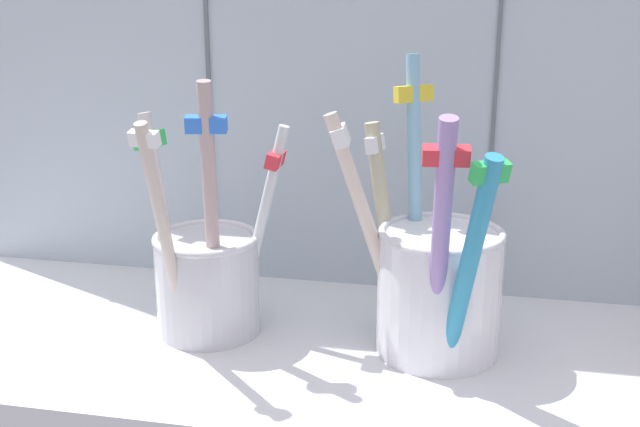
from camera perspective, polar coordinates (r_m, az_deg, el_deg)
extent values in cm
cube|color=silver|center=(55.17, -0.18, -10.16)|extent=(64.00, 22.00, 2.00)
cube|color=#B2C1CC|center=(60.81, 2.15, 13.61)|extent=(64.00, 2.00, 45.00)
cube|color=slate|center=(62.39, -8.01, 13.56)|extent=(0.30, 0.20, 45.00)
cube|color=slate|center=(58.90, 12.54, 13.10)|extent=(0.30, 0.20, 45.00)
cylinder|color=silver|center=(56.03, -7.87, -4.96)|extent=(7.06, 7.06, 6.73)
torus|color=silver|center=(54.84, -8.02, -1.70)|extent=(7.20, 7.20, 0.50)
cylinder|color=#B39A97|center=(52.23, -7.65, -0.03)|extent=(1.48, 2.92, 17.34)
cube|color=blue|center=(50.18, -8.00, 6.23)|extent=(2.68, 1.49, 1.09)
cylinder|color=silver|center=(53.97, -4.24, -1.10)|extent=(4.23, 0.75, 14.24)
cube|color=#E5333F|center=(52.33, -3.16, 3.82)|extent=(1.04, 2.11, 1.12)
cylinder|color=beige|center=(51.33, -10.81, -1.69)|extent=(1.35, 4.95, 15.43)
cube|color=white|center=(48.12, -12.24, 5.16)|extent=(1.90, 1.02, 1.02)
cylinder|color=silver|center=(56.92, -10.96, -0.26)|extent=(3.36, 2.07, 14.46)
cube|color=green|center=(56.14, -11.88, 5.10)|extent=(1.77, 2.55, 1.19)
cylinder|color=white|center=(52.92, 8.35, -5.54)|extent=(7.92, 7.92, 8.12)
torus|color=silver|center=(51.48, 8.54, -1.38)|extent=(8.02, 8.02, 0.50)
cylinder|color=#A280C4|center=(47.45, 8.42, -2.53)|extent=(1.66, 5.23, 16.48)
cube|color=#E5333F|center=(44.40, 8.86, 4.04)|extent=(2.67, 1.36, 1.17)
cylinder|color=beige|center=(51.01, 3.59, -1.50)|extent=(6.12, 1.63, 15.55)
cube|color=white|center=(49.40, 1.39, 5.40)|extent=(1.44, 2.21, 1.37)
cylinder|color=#B4AD8B|center=(53.32, 4.63, -1.25)|extent=(3.35, 1.71, 14.40)
cube|color=white|center=(52.07, 3.89, 4.92)|extent=(1.23, 1.99, 1.12)
cylinder|color=#7EB8D1|center=(53.62, 6.69, 1.15)|extent=(2.29, 2.70, 18.53)
cube|color=yellow|center=(52.68, 6.60, 8.36)|extent=(2.55, 2.13, 1.10)
cylinder|color=teal|center=(47.27, 10.31, -3.95)|extent=(3.59, 5.04, 14.60)
cube|color=green|center=(43.95, 11.86, 2.86)|extent=(2.32, 1.92, 1.27)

